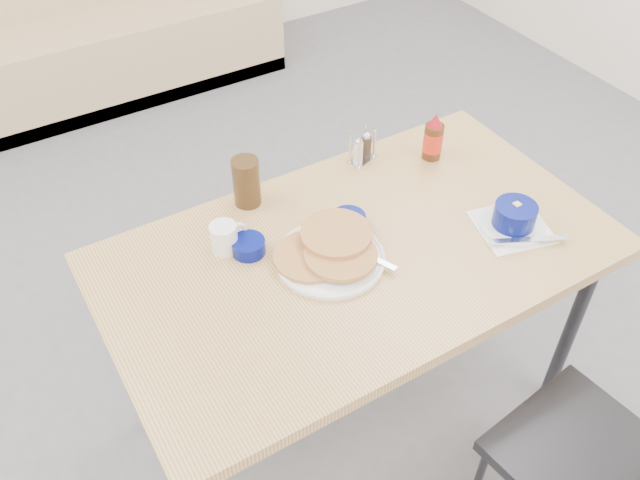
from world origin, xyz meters
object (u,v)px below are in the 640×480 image
pancake_plate (330,253)px  butter_bowl (348,222)px  coffee_mug (225,237)px  diner_chair (620,462)px  condiment_caddy (362,150)px  amber_tumbler (246,182)px  creamer_bowl (249,246)px  grits_setting (514,219)px  dining_table (358,265)px  syrup_bottle (433,139)px  booth_bench (102,29)px

pancake_plate → butter_bowl: size_ratio=3.02×
pancake_plate → coffee_mug: coffee_mug is taller
diner_chair → condiment_caddy: bearing=85.6°
butter_bowl → amber_tumbler: size_ratio=0.66×
diner_chair → condiment_caddy: diner_chair is taller
butter_bowl → creamer_bowl: bearing=168.7°
pancake_plate → grits_setting: bearing=-17.5°
creamer_bowl → butter_bowl: 0.29m
dining_table → butter_bowl: butter_bowl is taller
dining_table → coffee_mug: 0.38m
dining_table → pancake_plate: bearing=173.1°
coffee_mug → pancake_plate: bearing=-39.1°
coffee_mug → diner_chair: bearing=-58.0°
diner_chair → butter_bowl: diner_chair is taller
amber_tumbler → dining_table: bearing=-63.4°
diner_chair → condiment_caddy: (-0.05, 1.09, 0.28)m
creamer_bowl → dining_table: bearing=-29.3°
dining_table → diner_chair: bearing=-69.6°
butter_bowl → condiment_caddy: 0.33m
coffee_mug → grits_setting: 0.81m
amber_tumbler → diner_chair: bearing=-67.6°
grits_setting → coffee_mug: bearing=155.0°
pancake_plate → coffee_mug: bearing=140.9°
pancake_plate → syrup_bottle: (0.52, 0.23, 0.05)m
butter_bowl → syrup_bottle: syrup_bottle is taller
dining_table → butter_bowl: (0.02, 0.09, 0.08)m
amber_tumbler → syrup_bottle: syrup_bottle is taller
dining_table → grits_setting: bearing=-19.6°
dining_table → condiment_caddy: condiment_caddy is taller
booth_bench → coffee_mug: bearing=-97.5°
pancake_plate → dining_table: bearing=-6.9°
diner_chair → coffee_mug: bearing=115.2°
syrup_bottle → diner_chair: bearing=-98.8°
butter_bowl → amber_tumbler: (-0.19, 0.25, 0.05)m
grits_setting → amber_tumbler: size_ratio=1.67×
coffee_mug → butter_bowl: 0.35m
butter_bowl → syrup_bottle: (0.41, 0.15, 0.05)m
booth_bench → butter_bowl: booth_bench is taller
coffee_mug → butter_bowl: size_ratio=1.11×
condiment_caddy → syrup_bottle: 0.22m
creamer_bowl → diner_chair: bearing=-58.9°
booth_bench → dining_table: (0.00, -2.53, 0.35)m
creamer_bowl → amber_tumbler: bearing=63.9°
dining_table → grits_setting: grits_setting is taller
condiment_caddy → booth_bench: bearing=77.7°
booth_bench → diner_chair: booth_bench is taller
condiment_caddy → syrup_bottle: size_ratio=0.68×
pancake_plate → syrup_bottle: bearing=23.6°
grits_setting → butter_bowl: bearing=148.9°
syrup_bottle → creamer_bowl: bearing=-172.5°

